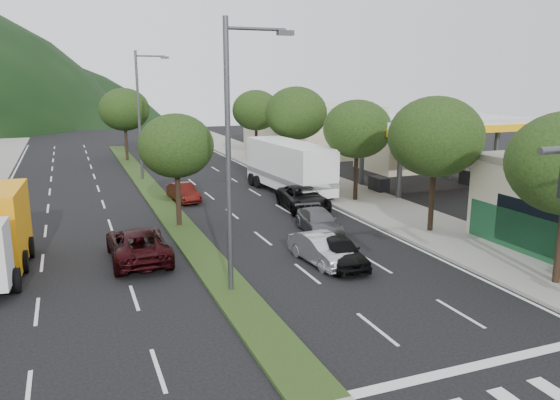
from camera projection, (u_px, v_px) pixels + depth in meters
name	position (u px, v px, depth m)	size (l,w,h in m)	color
sidewalk_right	(328.00, 186.00, 40.58)	(5.00, 90.00, 0.15)	gray
median	(152.00, 191.00, 38.86)	(1.60, 56.00, 0.12)	#213613
gas_canopy	(429.00, 125.00, 39.17)	(12.20, 8.20, 5.25)	silver
bldg_right_far	(309.00, 128.00, 59.79)	(10.00, 16.00, 5.20)	beige
tree_r_b	(436.00, 137.00, 27.50)	(4.80, 4.80, 6.94)	black
tree_r_c	(357.00, 129.00, 34.84)	(4.40, 4.40, 6.48)	black
tree_r_d	(296.00, 113.00, 43.83)	(5.00, 5.00, 7.17)	black
tree_r_e	(256.00, 110.00, 52.99)	(4.60, 4.60, 6.71)	black
tree_med_near	(176.00, 146.00, 28.82)	(4.00, 4.00, 6.02)	black
tree_med_far	(124.00, 110.00, 52.33)	(4.80, 4.80, 6.94)	black
streetlight_near	(234.00, 145.00, 19.56)	(2.60, 0.25, 10.00)	#47494C
streetlight_mid	(141.00, 109.00, 42.28)	(2.60, 0.25, 10.00)	#47494C
sedan_silver	(321.00, 249.00, 23.76)	(1.35, 3.88, 1.28)	#A7AAAF
suv_maroon	(138.00, 244.00, 24.15)	(2.44, 5.28, 1.47)	black
car_queue_a	(339.00, 251.00, 23.46)	(1.57, 3.90, 1.33)	black
car_queue_b	(319.00, 221.00, 28.53)	(1.68, 4.13, 1.20)	#56565B
car_queue_c	(183.00, 193.00, 35.81)	(1.26, 3.60, 1.19)	#490F0C
car_queue_d	(304.00, 198.00, 33.52)	(2.35, 5.11, 1.42)	black
motorhome	(289.00, 166.00, 38.20)	(3.45, 9.48, 3.58)	white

